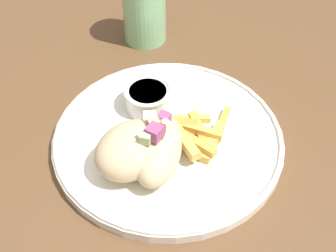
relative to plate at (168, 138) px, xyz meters
name	(u,v)px	position (x,y,z in m)	size (l,w,h in m)	color
table	(163,187)	(-0.04, -0.01, -0.06)	(1.56, 1.56, 0.71)	brown
plate	(168,138)	(0.00, 0.00, 0.00)	(0.32, 0.32, 0.02)	white
pita_sandwich_near	(155,147)	(-0.05, -0.01, 0.03)	(0.13, 0.10, 0.06)	beige
pita_sandwich_far	(133,149)	(-0.07, 0.01, 0.03)	(0.12, 0.11, 0.07)	beige
fries_pile	(195,133)	(0.02, -0.03, 0.01)	(0.12, 0.11, 0.03)	#E5B251
sauce_ramekin	(148,97)	(0.04, 0.05, 0.02)	(0.07, 0.07, 0.03)	white
water_glass	(144,11)	(0.20, 0.16, 0.05)	(0.07, 0.07, 0.12)	#8CCC93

